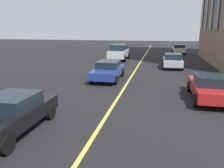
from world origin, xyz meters
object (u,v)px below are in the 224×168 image
(car_black_parked_a, at_px, (11,113))
(car_white_parked_b, at_px, (179,49))
(car_blue_near, at_px, (108,70))
(car_red_mid, at_px, (210,87))
(car_white_trailing, at_px, (119,52))
(car_silver_oncoming, at_px, (173,61))

(car_black_parked_a, distance_m, car_white_parked_b, 30.94)
(car_blue_near, xyz_separation_m, car_red_mid, (-3.84, -6.51, 0.00))
(car_white_trailing, distance_m, car_black_parked_a, 20.58)
(car_silver_oncoming, distance_m, car_white_trailing, 7.67)
(car_black_parked_a, distance_m, car_blue_near, 9.69)
(car_black_parked_a, xyz_separation_m, car_white_parked_b, (29.88, -8.04, 0.00))
(car_white_trailing, xyz_separation_m, car_black_parked_a, (-20.57, 0.38, -0.27))
(car_silver_oncoming, distance_m, car_blue_near, 8.14)
(car_silver_oncoming, relative_size, car_red_mid, 0.89)
(car_red_mid, bearing_deg, car_silver_oncoming, 8.33)
(car_blue_near, bearing_deg, car_white_trailing, 5.95)
(car_black_parked_a, relative_size, car_red_mid, 1.00)
(car_white_parked_b, relative_size, car_red_mid, 1.00)
(car_silver_oncoming, height_order, car_white_parked_b, car_silver_oncoming)
(car_black_parked_a, relative_size, car_white_parked_b, 1.00)
(car_white_trailing, relative_size, car_red_mid, 1.07)
(car_white_parked_b, relative_size, car_blue_near, 1.00)
(car_silver_oncoming, relative_size, car_blue_near, 0.89)
(car_black_parked_a, bearing_deg, car_white_trailing, -1.06)
(car_white_trailing, xyz_separation_m, car_blue_near, (-11.01, -1.15, -0.27))
(car_white_trailing, relative_size, car_black_parked_a, 1.07)
(car_white_trailing, xyz_separation_m, car_white_parked_b, (9.30, -7.65, -0.27))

